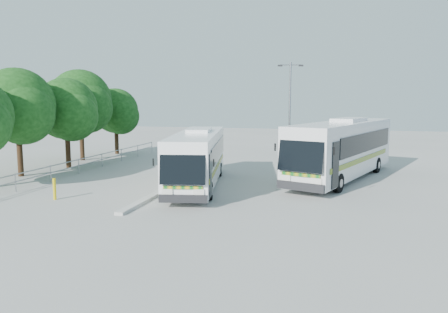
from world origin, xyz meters
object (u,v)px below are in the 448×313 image
(tree_far_c, at_px, (67,109))
(tree_far_d, at_px, (81,101))
(tree_far_b, at_px, (18,105))
(coach_main, at_px, (198,157))
(tree_far_e, at_px, (116,111))
(bollard, at_px, (55,189))
(lamppost, at_px, (290,109))
(coach_adjacent, at_px, (343,148))

(tree_far_c, relative_size, tree_far_d, 0.88)
(tree_far_b, bearing_deg, coach_main, -0.65)
(tree_far_e, bearing_deg, bollard, -71.50)
(tree_far_d, xyz_separation_m, lamppost, (16.57, 1.39, -0.60))
(tree_far_c, relative_size, tree_far_e, 1.10)
(coach_main, bearing_deg, lamppost, 54.14)
(coach_main, height_order, coach_adjacent, coach_adjacent)
(tree_far_c, distance_m, bollard, 11.21)
(coach_main, distance_m, lamppost, 10.39)
(tree_far_c, bearing_deg, coach_main, -19.94)
(coach_adjacent, xyz_separation_m, bollard, (-13.91, -9.47, -1.41))
(tree_far_d, bearing_deg, coach_adjacent, -9.43)
(bollard, bearing_deg, tree_far_d, 116.79)
(tree_far_b, distance_m, coach_main, 12.36)
(tree_far_b, height_order, lamppost, lamppost)
(tree_far_c, distance_m, coach_adjacent, 19.35)
(coach_adjacent, height_order, bollard, coach_adjacent)
(tree_far_d, distance_m, tree_far_e, 4.65)
(lamppost, height_order, bollard, lamppost)
(tree_far_b, xyz_separation_m, tree_far_c, (0.89, 3.90, -0.31))
(coach_main, distance_m, bollard, 7.84)
(coach_adjacent, bearing_deg, coach_main, -132.33)
(tree_far_b, bearing_deg, bollard, -40.30)
(tree_far_b, xyz_separation_m, coach_main, (12.02, -0.14, -2.88))
(tree_far_b, xyz_separation_m, tree_far_d, (-0.30, 7.60, 0.25))
(tree_far_c, bearing_deg, tree_far_e, 93.54)
(tree_far_e, height_order, lamppost, lamppost)
(tree_far_d, height_order, tree_far_e, tree_far_d)
(tree_far_d, relative_size, lamppost, 0.96)
(tree_far_c, height_order, tree_far_d, tree_far_d)
(coach_adjacent, relative_size, lamppost, 1.70)
(coach_main, bearing_deg, tree_far_e, 122.68)
(coach_adjacent, bearing_deg, tree_far_d, -170.05)
(coach_adjacent, bearing_deg, tree_far_e, 177.57)
(bollard, bearing_deg, coach_adjacent, 34.24)
(tree_far_e, bearing_deg, tree_far_b, -91.83)
(tree_far_b, relative_size, tree_far_d, 0.95)
(coach_adjacent, bearing_deg, lamppost, 148.04)
(tree_far_b, height_order, tree_far_c, tree_far_b)
(tree_far_b, distance_m, lamppost, 18.60)
(tree_far_e, relative_size, bollard, 5.48)
(tree_far_e, xyz_separation_m, lamppost, (15.89, -3.11, 0.33))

